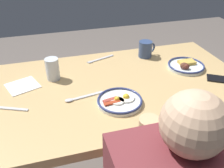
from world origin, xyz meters
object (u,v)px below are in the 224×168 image
Objects in this scene: fork_near at (100,59)px; tea_spoon at (79,98)px; cell_phone at (221,79)px; plate_near_main at (186,66)px; paper_napkin at (23,86)px; plate_center_pancakes at (120,101)px; fork_far at (7,108)px; drinking_glass at (53,70)px; coffee_mug at (146,49)px.

tea_spoon is (0.20, 0.38, 0.00)m from fork_near.
cell_phone is 0.75× the size of tea_spoon.
paper_napkin is (0.91, -0.06, -0.01)m from plate_near_main.
plate_center_pancakes is 0.51m from fork_far.
drinking_glass is at bearing -136.83° from fork_far.
paper_napkin is at bearing -32.86° from plate_center_pancakes.
fork_near is at bearing -92.99° from plate_center_pancakes.
fork_near is (-0.02, -0.47, -0.01)m from plate_center_pancakes.
paper_napkin is 0.50m from fork_near.
fork_far is (0.53, 0.37, -0.00)m from fork_near.
fork_far is at bearing 43.17° from drinking_glass.
paper_napkin is (0.16, 0.03, -0.05)m from drinking_glass.
drinking_glass is at bearing -6.65° from plate_near_main.
plate_center_pancakes is 1.12× the size of fork_far.
fork_near is 0.96× the size of tea_spoon.
paper_napkin is (0.44, -0.28, -0.01)m from plate_center_pancakes.
fork_far is (0.81, 0.34, -0.05)m from coffee_mug.
plate_near_main is 1.15× the size of fork_near.
tea_spoon reaches higher than paper_napkin.
fork_near is at bearing -151.99° from drinking_glass.
tea_spoon reaches higher than fork_near.
plate_center_pancakes reaches higher than cell_phone.
drinking_glass is at bearing -168.71° from paper_napkin.
paper_napkin is at bearing -110.13° from fork_far.
plate_center_pancakes is 1.79× the size of drinking_glass.
plate_center_pancakes is 1.11× the size of tea_spoon.
plate_center_pancakes is 0.42m from drinking_glass.
plate_near_main is 1.12× the size of fork_far.
plate_near_main is at bearing 151.25° from fork_near.
plate_near_main reaches higher than fork_near.
fork_far is 0.98× the size of tea_spoon.
fork_far is (0.50, -0.10, -0.01)m from plate_center_pancakes.
plate_center_pancakes is (0.47, 0.23, -0.00)m from plate_near_main.
fork_far is at bearing 28.97° from cell_phone.
tea_spoon is (0.65, 0.14, -0.01)m from plate_near_main.
fork_far is 0.33m from tea_spoon.
plate_near_main is at bearing 128.21° from coffee_mug.
plate_near_main is at bearing -172.61° from fork_far.
plate_center_pancakes is at bearing 25.55° from plate_near_main.
fork_far is (0.98, 0.13, -0.01)m from plate_near_main.
drinking_glass is 0.64× the size of fork_near.
tea_spoon is at bearing 143.42° from paper_napkin.
plate_center_pancakes is 1.47× the size of cell_phone.
tea_spoon is (-0.26, 0.19, 0.00)m from paper_napkin.
cell_phone is 1.09m from fork_far.
drinking_glass is 0.34m from fork_near.
coffee_mug is (0.17, -0.21, 0.04)m from plate_near_main.
coffee_mug is at bearing -157.41° from fork_far.
coffee_mug is 0.60m from drinking_glass.
plate_near_main is 0.51m from fork_near.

